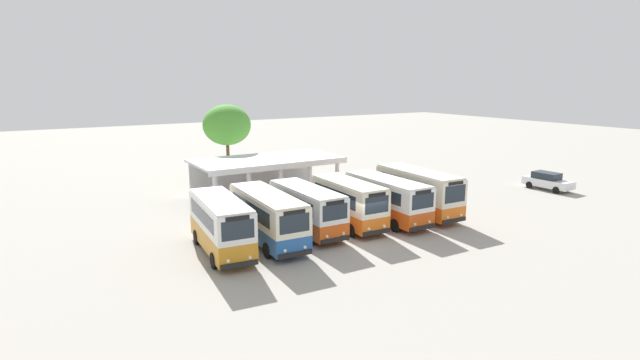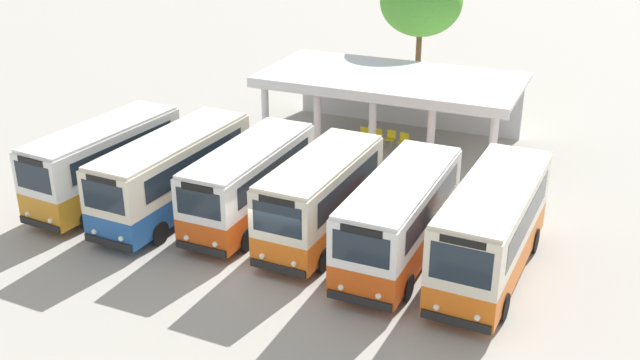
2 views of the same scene
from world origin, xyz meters
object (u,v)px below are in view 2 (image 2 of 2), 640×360
at_px(waiting_chair_second_from_end, 377,136).
at_px(waiting_chair_fourth_seat, 404,140).
at_px(city_bus_middle_cream, 250,181).
at_px(waiting_chair_middle_seat, 391,137).
at_px(city_bus_fifth_blue, 400,216).
at_px(city_bus_fourth_amber, 321,196).
at_px(city_bus_far_end_green, 492,227).
at_px(city_bus_second_in_row, 173,172).
at_px(city_bus_nearest_orange, 104,161).
at_px(waiting_chair_end_by_column, 364,134).

xyz_separation_m(waiting_chair_second_from_end, waiting_chair_fourth_seat, (1.38, -0.05, 0.00)).
relative_size(city_bus_middle_cream, waiting_chair_middle_seat, 8.46).
xyz_separation_m(city_bus_fifth_blue, waiting_chair_second_from_end, (-4.46, 10.47, -1.22)).
height_order(city_bus_fourth_amber, city_bus_far_end_green, city_bus_far_end_green).
bearing_deg(city_bus_fifth_blue, city_bus_second_in_row, 178.97).
distance_m(city_bus_middle_cream, city_bus_fifth_blue, 6.28).
bearing_deg(city_bus_far_end_green, city_bus_nearest_orange, -179.06).
distance_m(city_bus_second_in_row, waiting_chair_middle_seat, 11.82).
relative_size(city_bus_second_in_row, city_bus_far_end_green, 1.03).
xyz_separation_m(waiting_chair_end_by_column, waiting_chair_middle_seat, (1.38, 0.07, 0.00)).
bearing_deg(waiting_chair_end_by_column, city_bus_middle_cream, -96.43).
bearing_deg(city_bus_fifth_blue, waiting_chair_second_from_end, 113.06).
xyz_separation_m(city_bus_fourth_amber, waiting_chair_second_from_end, (-1.33, 10.13, -1.26)).
xyz_separation_m(city_bus_fourth_amber, waiting_chair_end_by_column, (-2.03, 10.10, -1.26)).
bearing_deg(city_bus_nearest_orange, waiting_chair_second_from_end, 52.72).
bearing_deg(city_bus_middle_cream, city_bus_fourth_amber, -6.62).
distance_m(city_bus_second_in_row, city_bus_fourth_amber, 6.25).
xyz_separation_m(city_bus_second_in_row, waiting_chair_second_from_end, (4.91, 10.30, -1.24)).
relative_size(city_bus_nearest_orange, city_bus_second_in_row, 0.91).
height_order(city_bus_second_in_row, city_bus_far_end_green, city_bus_far_end_green).
relative_size(city_bus_fourth_amber, city_bus_far_end_green, 0.86).
xyz_separation_m(city_bus_second_in_row, waiting_chair_fourth_seat, (6.29, 10.25, -1.24)).
relative_size(city_bus_second_in_row, city_bus_fifth_blue, 1.06).
bearing_deg(city_bus_far_end_green, city_bus_fourth_amber, 178.45).
bearing_deg(city_bus_fourth_amber, city_bus_fifth_blue, -6.25).
bearing_deg(city_bus_nearest_orange, waiting_chair_middle_seat, 50.52).
bearing_deg(waiting_chair_middle_seat, city_bus_second_in_row, -118.45).
bearing_deg(city_bus_second_in_row, waiting_chair_fourth_seat, 58.45).
distance_m(city_bus_fourth_amber, waiting_chair_second_from_end, 10.29).
height_order(city_bus_fourth_amber, city_bus_fifth_blue, city_bus_fourth_amber).
bearing_deg(city_bus_fourth_amber, city_bus_far_end_green, -1.55).
xyz_separation_m(city_bus_middle_cream, city_bus_far_end_green, (9.37, -0.53, 0.16)).
bearing_deg(waiting_chair_second_from_end, city_bus_fourth_amber, -82.49).
xyz_separation_m(city_bus_fifth_blue, waiting_chair_end_by_column, (-5.15, 10.44, -1.22)).
bearing_deg(city_bus_fifth_blue, city_bus_far_end_green, 3.16).
distance_m(waiting_chair_second_from_end, waiting_chair_fourth_seat, 1.38).
xyz_separation_m(city_bus_fourth_amber, city_bus_fifth_blue, (3.12, -0.34, -0.03)).
xyz_separation_m(city_bus_nearest_orange, city_bus_fourth_amber, (9.37, 0.43, -0.03)).
relative_size(city_bus_fifth_blue, waiting_chair_second_from_end, 8.90).
distance_m(city_bus_fourth_amber, waiting_chair_middle_seat, 10.26).
distance_m(waiting_chair_second_from_end, waiting_chair_middle_seat, 0.69).
bearing_deg(city_bus_fourth_amber, waiting_chair_end_by_column, 101.34).
xyz_separation_m(city_bus_middle_cream, city_bus_fifth_blue, (6.24, -0.70, 0.04)).
height_order(city_bus_nearest_orange, city_bus_middle_cream, city_bus_nearest_orange).
relative_size(city_bus_fifth_blue, waiting_chair_middle_seat, 8.90).
relative_size(city_bus_nearest_orange, city_bus_far_end_green, 0.93).
bearing_deg(waiting_chair_end_by_column, city_bus_nearest_orange, -124.90).
bearing_deg(city_bus_nearest_orange, city_bus_fifth_blue, 0.39).
height_order(waiting_chair_second_from_end, waiting_chair_fourth_seat, same).
bearing_deg(waiting_chair_middle_seat, waiting_chair_second_from_end, -176.83).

